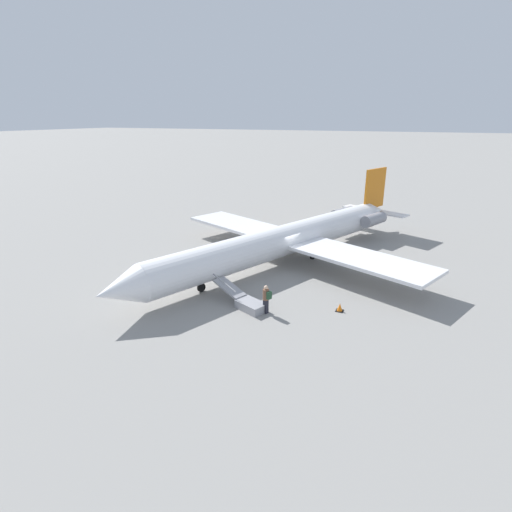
{
  "coord_description": "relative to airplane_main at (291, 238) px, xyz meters",
  "views": [
    {
      "loc": [
        27.7,
        10.01,
        10.89
      ],
      "look_at": [
        3.64,
        -0.66,
        1.65
      ],
      "focal_mm": 28.0,
      "sensor_mm": 36.0,
      "label": 1
    }
  ],
  "objects": [
    {
      "name": "ground_plane",
      "position": [
        0.82,
        -0.34,
        -1.86
      ],
      "size": [
        600.0,
        600.0,
        0.0
      ],
      "primitive_type": "plane",
      "color": "gray"
    },
    {
      "name": "airplane_main",
      "position": [
        0.0,
        0.0,
        0.0
      ],
      "size": [
        28.48,
        22.39,
        6.23
      ],
      "rotation": [
        0.0,
        0.0,
        -0.39
      ],
      "color": "white",
      "rests_on": "ground"
    },
    {
      "name": "boarding_stairs",
      "position": [
        8.94,
        0.36,
        -1.5
      ],
      "size": [
        2.45,
        4.1,
        1.6
      ],
      "rotation": [
        0.0,
        0.0,
        -1.96
      ],
      "color": "#99999E",
      "rests_on": "ground"
    },
    {
      "name": "passenger",
      "position": [
        9.14,
        1.72,
        -0.85
      ],
      "size": [
        0.45,
        0.57,
        1.74
      ],
      "rotation": [
        0.0,
        0.0,
        -1.96
      ],
      "color": "#23232D",
      "rests_on": "ground"
    },
    {
      "name": "traffic_cone_near_stairs",
      "position": [
        7.14,
        5.6,
        -1.64
      ],
      "size": [
        0.44,
        0.44,
        0.49
      ],
      "color": "black",
      "rests_on": "ground"
    }
  ]
}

